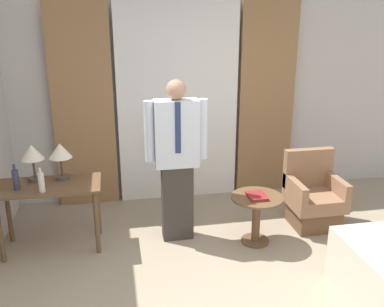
# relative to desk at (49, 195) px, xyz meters

# --- Properties ---
(wall_back) EXTENTS (10.00, 0.06, 2.70)m
(wall_back) POSITION_rel_desk_xyz_m (1.53, 1.21, 0.75)
(wall_back) COLOR beige
(wall_back) RESTS_ON ground_plane
(curtain_sheer_center) EXTENTS (1.55, 0.06, 2.58)m
(curtain_sheer_center) POSITION_rel_desk_xyz_m (1.53, 1.08, 0.69)
(curtain_sheer_center) COLOR white
(curtain_sheer_center) RESTS_ON ground_plane
(curtain_drape_left) EXTENTS (0.75, 0.06, 2.58)m
(curtain_drape_left) POSITION_rel_desk_xyz_m (0.34, 1.08, 0.69)
(curtain_drape_left) COLOR #997047
(curtain_drape_left) RESTS_ON ground_plane
(curtain_drape_right) EXTENTS (0.75, 0.06, 2.58)m
(curtain_drape_right) POSITION_rel_desk_xyz_m (2.72, 1.08, 0.69)
(curtain_drape_right) COLOR #997047
(curtain_drape_right) RESTS_ON ground_plane
(desk) EXTENTS (1.06, 0.53, 0.72)m
(desk) POSITION_rel_desk_xyz_m (0.00, 0.00, 0.00)
(desk) COLOR brown
(desk) RESTS_ON ground_plane
(table_lamp_left) EXTENTS (0.24, 0.24, 0.40)m
(table_lamp_left) POSITION_rel_desk_xyz_m (-0.14, 0.13, 0.41)
(table_lamp_left) COLOR #4C4238
(table_lamp_left) RESTS_ON desk
(table_lamp_right) EXTENTS (0.24, 0.24, 0.40)m
(table_lamp_right) POSITION_rel_desk_xyz_m (0.14, 0.13, 0.41)
(table_lamp_right) COLOR #4C4238
(table_lamp_right) RESTS_ON desk
(bottle_near_edge) EXTENTS (0.06, 0.06, 0.26)m
(bottle_near_edge) POSITION_rel_desk_xyz_m (-0.29, -0.07, 0.23)
(bottle_near_edge) COLOR #2D3851
(bottle_near_edge) RESTS_ON desk
(bottle_by_lamp) EXTENTS (0.06, 0.06, 0.25)m
(bottle_by_lamp) POSITION_rel_desk_xyz_m (-0.03, -0.18, 0.22)
(bottle_by_lamp) COLOR silver
(bottle_by_lamp) RESTS_ON desk
(person) EXTENTS (0.67, 0.22, 1.77)m
(person) POSITION_rel_desk_xyz_m (1.34, -0.03, 0.36)
(person) COLOR #38332D
(person) RESTS_ON ground_plane
(armchair) EXTENTS (0.59, 0.56, 0.88)m
(armchair) POSITION_rel_desk_xyz_m (2.95, -0.03, -0.28)
(armchair) COLOR brown
(armchair) RESTS_ON ground_plane
(side_table) EXTENTS (0.56, 0.56, 0.54)m
(side_table) POSITION_rel_desk_xyz_m (2.16, -0.30, -0.23)
(side_table) COLOR brown
(side_table) RESTS_ON ground_plane
(book) EXTENTS (0.19, 0.24, 0.03)m
(book) POSITION_rel_desk_xyz_m (2.14, -0.32, -0.05)
(book) COLOR maroon
(book) RESTS_ON side_table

